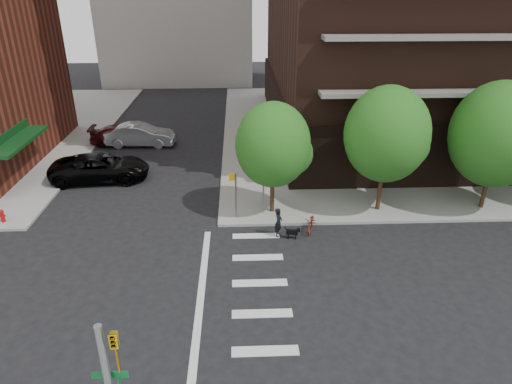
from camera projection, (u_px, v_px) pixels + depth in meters
ground at (186, 316)px, 17.87m from camera, size 120.00×120.00×0.00m
sidewalk_ne at (448, 129)px, 39.85m from camera, size 39.00×33.00×0.15m
crosswalk at (242, 314)px, 17.95m from camera, size 3.85×13.00×0.01m
tree_a at (273, 145)px, 23.99m from camera, size 4.00×4.00×5.90m
tree_b at (387, 134)px, 24.00m from camera, size 4.50×4.50×6.65m
tree_c at (498, 135)px, 24.26m from camera, size 5.00×5.00×6.80m
pedestrian_signal at (242, 188)px, 24.34m from camera, size 2.18×0.67×2.60m
fire_hydrant at (2, 215)px, 24.31m from camera, size 0.24×0.24×0.73m
parked_car_black at (100, 168)px, 29.58m from camera, size 3.34×6.40×1.72m
parked_car_maroon at (124, 135)px, 36.13m from camera, size 2.25×5.20×1.49m
parked_car_silver at (140, 135)px, 35.73m from camera, size 2.02×5.36×1.75m
scooter at (311, 223)px, 23.79m from camera, size 1.04×1.73×0.86m
dog_walker at (278, 222)px, 23.11m from camera, size 0.65×0.52×1.57m
dog at (293, 232)px, 23.04m from camera, size 0.71×0.30×0.59m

